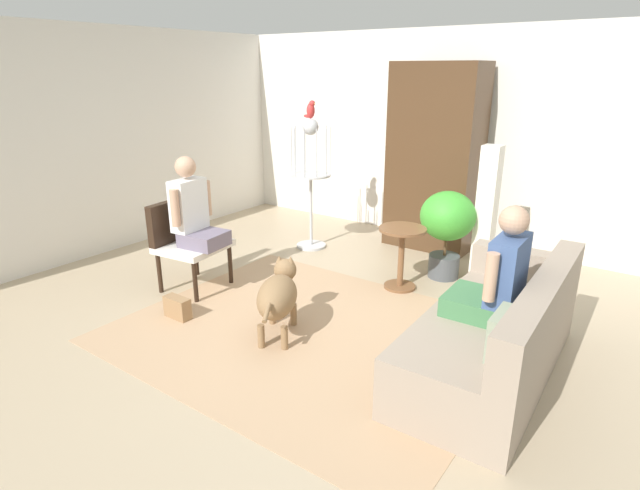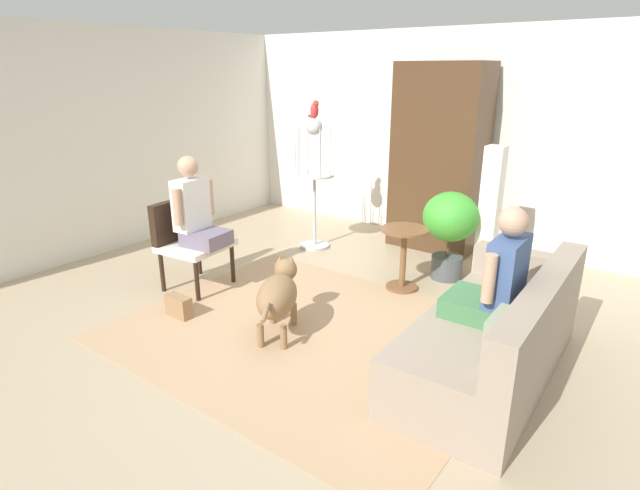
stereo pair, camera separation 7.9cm
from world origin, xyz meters
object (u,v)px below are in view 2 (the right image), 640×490
object	(u,v)px
dog	(278,294)
armoire_cabinet	(439,159)
potted_plant	(450,224)
couch	(496,337)
handbag	(179,306)
person_on_armchair	(196,210)
armchair	(187,235)
bird_cage_stand	(314,175)
parrot	(315,110)
round_end_table	(403,253)
column_lamp	(489,216)
person_on_couch	(496,278)

from	to	relation	value
dog	armoire_cabinet	bearing A→B (deg)	88.82
dog	potted_plant	world-z (taller)	potted_plant
couch	armoire_cabinet	xyz separation A→B (m)	(-1.56, 2.35, 0.78)
handbag	dog	bearing A→B (deg)	18.58
person_on_armchair	armchair	bearing A→B (deg)	-173.29
armchair	bird_cage_stand	xyz separation A→B (m)	(0.30, 1.67, 0.37)
bird_cage_stand	armoire_cabinet	distance (m)	1.47
armoire_cabinet	parrot	bearing A→B (deg)	-141.28
round_end_table	dog	xyz separation A→B (m)	(-0.38, -1.42, -0.03)
person_on_armchair	parrot	xyz separation A→B (m)	(0.17, 1.66, 0.84)
couch	handbag	xyz separation A→B (m)	(-2.53, -0.77, -0.20)
dog	column_lamp	xyz separation A→B (m)	(0.94, 2.12, 0.33)
armchair	potted_plant	size ratio (longest dim) A/B	0.95
person_on_couch	handbag	size ratio (longest dim) A/B	3.19
couch	column_lamp	distance (m)	1.83
round_end_table	potted_plant	distance (m)	0.61
bird_cage_stand	parrot	bearing A→B (deg)	0.00
round_end_table	handbag	size ratio (longest dim) A/B	2.47
person_on_couch	round_end_table	bearing A→B (deg)	140.74
bird_cage_stand	person_on_couch	bearing A→B (deg)	-28.84
person_on_armchair	round_end_table	size ratio (longest dim) A/B	1.35
round_end_table	handbag	xyz separation A→B (m)	(-1.28, -1.72, -0.28)
parrot	round_end_table	bearing A→B (deg)	-18.40
column_lamp	armoire_cabinet	size ratio (longest dim) A/B	0.64
person_on_armchair	round_end_table	world-z (taller)	person_on_armchair
potted_plant	handbag	size ratio (longest dim) A/B	3.61
armoire_cabinet	handbag	bearing A→B (deg)	-107.14
couch	armoire_cabinet	size ratio (longest dim) A/B	0.88
bird_cage_stand	handbag	world-z (taller)	bird_cage_stand
person_on_armchair	bird_cage_stand	world-z (taller)	bird_cage_stand
person_on_armchair	dog	xyz separation A→B (m)	(1.25, -0.25, -0.45)
armchair	armoire_cabinet	distance (m)	3.01
couch	armoire_cabinet	world-z (taller)	armoire_cabinet
potted_plant	armoire_cabinet	distance (m)	1.14
person_on_armchair	person_on_couch	bearing A→B (deg)	3.81
armchair	couch	bearing A→B (deg)	4.49
couch	round_end_table	world-z (taller)	couch
dog	parrot	xyz separation A→B (m)	(-1.08, 1.90, 1.28)
potted_plant	parrot	bearing A→B (deg)	-178.68
armchair	parrot	xyz separation A→B (m)	(0.31, 1.67, 1.11)
couch	parrot	size ratio (longest dim) A/B	9.54
round_end_table	dog	size ratio (longest dim) A/B	0.77
armchair	handbag	size ratio (longest dim) A/B	3.42
couch	person_on_armchair	xyz separation A→B (m)	(-2.87, -0.22, 0.50)
armchair	armoire_cabinet	xyz separation A→B (m)	(1.44, 2.59, 0.55)
bird_cage_stand	parrot	xyz separation A→B (m)	(0.00, 0.00, 0.75)
couch	potted_plant	distance (m)	1.81
potted_plant	handbag	world-z (taller)	potted_plant
bird_cage_stand	column_lamp	distance (m)	2.05
dog	potted_plant	bearing A→B (deg)	72.42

